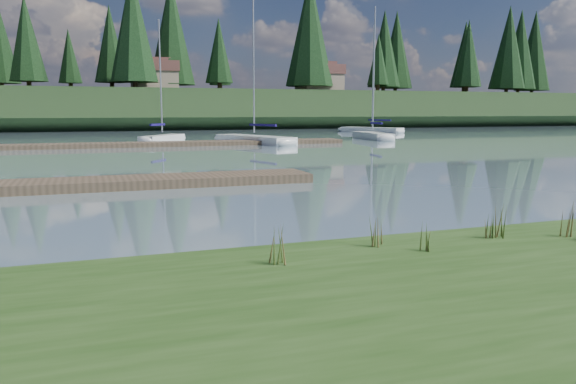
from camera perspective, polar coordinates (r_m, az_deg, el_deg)
name	(u,v)px	position (r m, az deg, el deg)	size (l,w,h in m)	color
ground	(138,147)	(40.07, -15.01, 4.46)	(200.00, 200.00, 0.00)	#819DAB
bank	(494,369)	(5.60, 20.15, -16.56)	(60.00, 9.00, 0.35)	#2C4A1B
ridge	(110,110)	(82.92, -17.65, 7.92)	(200.00, 20.00, 5.00)	#1D3118
dock_near	(66,185)	(19.00, -21.60, 0.66)	(16.00, 2.00, 0.30)	#4C3D2C
dock_far	(167,144)	(40.27, -12.17, 4.79)	(26.00, 2.20, 0.30)	#4C3D2C
sailboat_bg_2	(166,138)	(45.56, -12.33, 5.40)	(4.51, 5.75, 9.46)	silver
sailboat_bg_3	(248,139)	(43.73, -4.06, 5.44)	(4.64, 9.50, 13.64)	silver
sailboat_bg_4	(370,135)	(50.44, 8.33, 5.76)	(2.68, 7.82, 11.35)	silver
sailboat_bg_5	(366,129)	(65.50, 7.97, 6.32)	(5.40, 8.24, 12.01)	silver
weed_0	(378,227)	(9.00, 9.11, -3.58)	(0.17, 0.14, 0.71)	#475B23
weed_1	(429,239)	(8.88, 14.15, -4.65)	(0.17, 0.14, 0.43)	#475B23
weed_2	(500,224)	(10.08, 20.73, -3.06)	(0.17, 0.14, 0.57)	#475B23
weed_3	(278,247)	(7.88, -1.01, -5.65)	(0.17, 0.14, 0.55)	#475B23
weed_4	(488,225)	(10.00, 19.66, -3.22)	(0.17, 0.14, 0.52)	#475B23
weed_5	(565,220)	(10.65, 26.33, -2.59)	(0.17, 0.14, 0.66)	#475B23
mud_lip	(310,259)	(9.22, 2.25, -6.86)	(60.00, 0.50, 0.14)	#33281C
conifer_3	(26,38)	(82.64, -25.07, 13.96)	(4.84, 4.84, 12.25)	#382619
conifer_4	(133,26)	(76.85, -15.47, 15.94)	(6.16, 6.16, 15.10)	#382619
conifer_5	(219,51)	(82.35, -7.03, 14.05)	(3.96, 3.96, 10.35)	#382619
conifer_6	(310,30)	(84.71, 2.21, 16.10)	(7.04, 7.04, 17.00)	#382619
conifer_7	(384,49)	(93.21, 9.74, 14.16)	(5.28, 5.28, 13.20)	#382619
conifer_8	(468,53)	(96.91, 17.83, 13.25)	(4.62, 4.62, 11.77)	#382619
conifer_9	(520,50)	(107.58, 22.51, 13.22)	(5.94, 5.94, 14.62)	#382619
house_1	(154,75)	(81.53, -13.45, 11.47)	(6.30, 5.30, 4.65)	gray
house_2	(319,78)	(85.75, 3.19, 11.51)	(6.30, 5.30, 4.65)	gray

